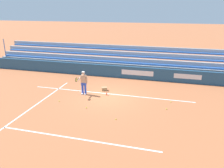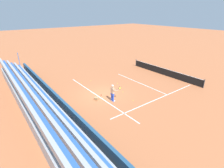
% 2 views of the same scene
% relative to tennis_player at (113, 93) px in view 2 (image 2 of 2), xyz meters
% --- Properties ---
extents(ground_plane, '(160.00, 160.00, 0.00)m').
position_rel_tennis_player_xyz_m(ground_plane, '(-1.78, -0.04, -0.89)').
color(ground_plane, '#B7663D').
extents(court_baseline_white, '(12.00, 0.10, 0.01)m').
position_rel_tennis_player_xyz_m(court_baseline_white, '(-1.78, -0.54, -0.89)').
color(court_baseline_white, white).
rests_on(court_baseline_white, ground).
extents(court_sideline_white, '(0.10, 12.00, 0.01)m').
position_rel_tennis_player_xyz_m(court_sideline_white, '(2.33, 3.96, -0.89)').
color(court_sideline_white, white).
rests_on(court_sideline_white, ground).
extents(court_service_line_white, '(8.22, 0.10, 0.01)m').
position_rel_tennis_player_xyz_m(court_service_line_white, '(-1.78, 5.46, -0.89)').
color(court_service_line_white, white).
rests_on(court_service_line_white, ground).
extents(back_wall_sponsor_board, '(27.54, 0.25, 1.10)m').
position_rel_tennis_player_xyz_m(back_wall_sponsor_board, '(-1.79, -4.58, -0.34)').
color(back_wall_sponsor_board, navy).
rests_on(back_wall_sponsor_board, ground).
extents(bleacher_stand, '(26.16, 2.40, 2.95)m').
position_rel_tennis_player_xyz_m(bleacher_stand, '(-1.78, -6.41, -0.17)').
color(bleacher_stand, '#9EA3A8').
rests_on(bleacher_stand, ground).
extents(tennis_player, '(0.58, 0.99, 1.71)m').
position_rel_tennis_player_xyz_m(tennis_player, '(0.00, 0.00, 0.00)').
color(tennis_player, blue).
rests_on(tennis_player, ground).
extents(ball_box_cardboard, '(0.48, 0.43, 0.26)m').
position_rel_tennis_player_xyz_m(ball_box_cardboard, '(-1.22, -1.12, -0.76)').
color(ball_box_cardboard, '#A87F51').
rests_on(ball_box_cardboard, ground).
extents(tennis_ball_on_baseline, '(0.07, 0.07, 0.07)m').
position_rel_tennis_player_xyz_m(tennis_ball_on_baseline, '(1.13, 1.67, -0.86)').
color(tennis_ball_on_baseline, '#CCE533').
rests_on(tennis_ball_on_baseline, ground).
extents(tennis_ball_by_box, '(0.07, 0.07, 0.07)m').
position_rel_tennis_player_xyz_m(tennis_ball_by_box, '(-6.17, -0.14, -0.86)').
color(tennis_ball_by_box, '#CCE533').
rests_on(tennis_ball_by_box, ground).
extents(tennis_ball_near_player, '(0.07, 0.07, 0.07)m').
position_rel_tennis_player_xyz_m(tennis_ball_near_player, '(-3.19, 3.13, -0.86)').
color(tennis_ball_near_player, '#CCE533').
rests_on(tennis_ball_near_player, ground).
extents(tennis_ball_far_left, '(0.07, 0.07, 0.07)m').
position_rel_tennis_player_xyz_m(tennis_ball_far_left, '(-1.03, 2.16, -0.86)').
color(tennis_ball_far_left, '#CCE533').
rests_on(tennis_ball_far_left, ground).
extents(tennis_ball_midcourt, '(0.07, 0.07, 0.07)m').
position_rel_tennis_player_xyz_m(tennis_ball_midcourt, '(-5.92, 1.03, -0.86)').
color(tennis_ball_midcourt, '#CCE533').
rests_on(tennis_ball_midcourt, ground).
extents(water_bottle, '(0.07, 0.07, 0.22)m').
position_rel_tennis_player_xyz_m(water_bottle, '(-1.66, -0.24, -0.78)').
color(water_bottle, '#EA4C33').
rests_on(water_bottle, ground).
extents(tennis_net, '(11.09, 0.09, 1.07)m').
position_rel_tennis_player_xyz_m(tennis_net, '(-1.78, 10.21, -0.40)').
color(tennis_net, '#33383D').
rests_on(tennis_net, ground).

